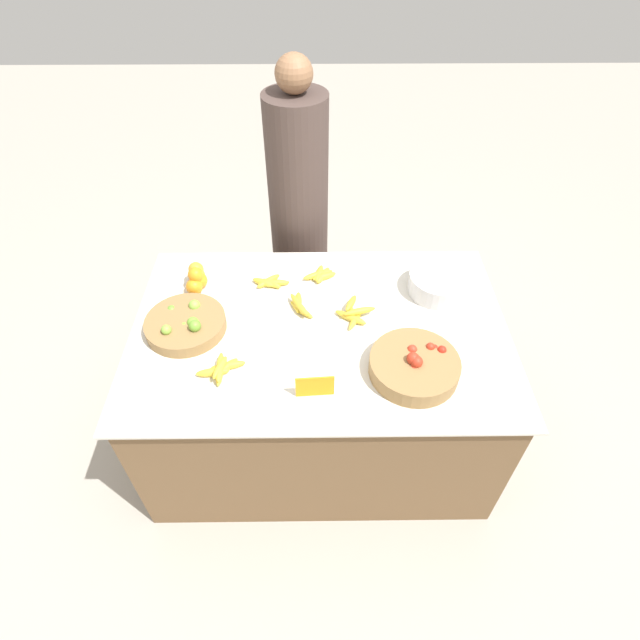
{
  "coord_description": "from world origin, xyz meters",
  "views": [
    {
      "loc": [
        -0.02,
        -1.56,
        2.4
      ],
      "look_at": [
        0.0,
        0.0,
        0.85
      ],
      "focal_mm": 28.0,
      "sensor_mm": 36.0,
      "label": 1
    }
  ],
  "objects_px": {
    "tomato_basket": "(415,366)",
    "price_sign": "(315,386)",
    "lime_bowl": "(186,324)",
    "metal_bowl": "(439,283)",
    "vendor_person": "(299,223)"
  },
  "relations": [
    {
      "from": "tomato_basket",
      "to": "price_sign",
      "type": "height_order",
      "value": "tomato_basket"
    },
    {
      "from": "tomato_basket",
      "to": "metal_bowl",
      "type": "height_order",
      "value": "tomato_basket"
    },
    {
      "from": "tomato_basket",
      "to": "price_sign",
      "type": "bearing_deg",
      "value": -164.72
    },
    {
      "from": "vendor_person",
      "to": "tomato_basket",
      "type": "bearing_deg",
      "value": -66.08
    },
    {
      "from": "tomato_basket",
      "to": "vendor_person",
      "type": "bearing_deg",
      "value": 113.92
    },
    {
      "from": "tomato_basket",
      "to": "price_sign",
      "type": "distance_m",
      "value": 0.42
    },
    {
      "from": "lime_bowl",
      "to": "tomato_basket",
      "type": "relative_size",
      "value": 0.97
    },
    {
      "from": "tomato_basket",
      "to": "price_sign",
      "type": "xyz_separation_m",
      "value": [
        -0.41,
        -0.11,
        0.01
      ]
    },
    {
      "from": "metal_bowl",
      "to": "vendor_person",
      "type": "height_order",
      "value": "vendor_person"
    },
    {
      "from": "lime_bowl",
      "to": "price_sign",
      "type": "bearing_deg",
      "value": -32.89
    },
    {
      "from": "tomato_basket",
      "to": "metal_bowl",
      "type": "xyz_separation_m",
      "value": [
        0.19,
        0.51,
        0.01
      ]
    },
    {
      "from": "lime_bowl",
      "to": "metal_bowl",
      "type": "height_order",
      "value": "lime_bowl"
    },
    {
      "from": "lime_bowl",
      "to": "vendor_person",
      "type": "relative_size",
      "value": 0.21
    },
    {
      "from": "tomato_basket",
      "to": "metal_bowl",
      "type": "distance_m",
      "value": 0.54
    },
    {
      "from": "price_sign",
      "to": "vendor_person",
      "type": "height_order",
      "value": "vendor_person"
    }
  ]
}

